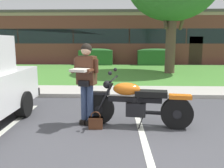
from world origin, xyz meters
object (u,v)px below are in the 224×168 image
Objects in this scene: motorcycle at (141,104)px; brick_building at (127,38)px; hedge_center_left at (155,57)px; hedge_left at (96,57)px; rider_person at (86,77)px; handbag at (96,122)px.

motorcycle is 0.09× the size of brick_building.
brick_building reaches higher than hedge_center_left.
motorcycle is at bearing -80.05° from hedge_left.
rider_person reaches higher than motorcycle.
rider_person is 4.74× the size of handbag.
brick_building reaches higher than rider_person.
rider_person is (-1.14, 0.09, 0.53)m from motorcycle.
hedge_left is 0.97× the size of hedge_center_left.
handbag is at bearing -93.54° from brick_building.
hedge_left and hedge_center_left have the same top height.
hedge_center_left reaches higher than motorcycle.
motorcycle is 0.89× the size of hedge_center_left.
motorcycle is at bearing -99.28° from hedge_center_left.
hedge_center_left is (3.00, 12.88, 0.51)m from handbag.
handbag is 13.23m from hedge_center_left.
motorcycle is at bearing -90.70° from brick_building.
hedge_left is at bearing 180.00° from hedge_center_left.
motorcycle is 0.92× the size of hedge_left.
brick_building reaches higher than motorcycle.
handbag is 0.14× the size of hedge_center_left.
hedge_center_left is at bearing 0.00° from hedge_left.
handbag is 0.01× the size of brick_building.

